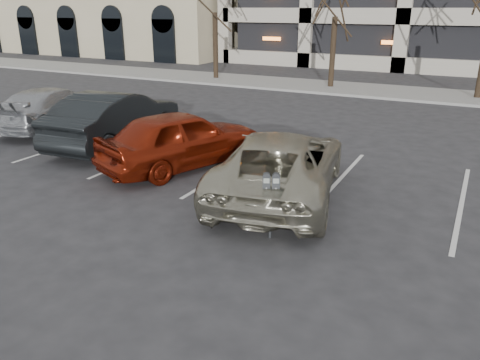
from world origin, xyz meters
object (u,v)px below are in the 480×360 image
(car_red, at_px, (182,139))
(car_silver, at_px, (53,108))
(car_dark, at_px, (116,118))
(suv_silver, at_px, (281,164))
(parking_meter, at_px, (271,190))

(car_red, distance_m, car_silver, 6.67)
(car_red, height_order, car_dark, car_dark)
(suv_silver, xyz_separation_m, car_red, (-3.11, 0.65, 0.04))
(car_dark, xyz_separation_m, car_silver, (-3.44, 0.66, -0.11))
(suv_silver, distance_m, car_dark, 6.34)
(parking_meter, distance_m, car_dark, 7.72)
(parking_meter, relative_size, suv_silver, 0.22)
(car_dark, relative_size, car_silver, 1.02)
(car_dark, distance_m, car_silver, 3.51)
(car_dark, height_order, car_silver, car_dark)
(car_red, bearing_deg, car_dark, 4.91)
(suv_silver, bearing_deg, car_red, -24.09)
(parking_meter, bearing_deg, suv_silver, 84.01)
(parking_meter, xyz_separation_m, car_silver, (-10.27, 4.26, -0.24))
(parking_meter, xyz_separation_m, car_dark, (-6.83, 3.60, -0.13))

